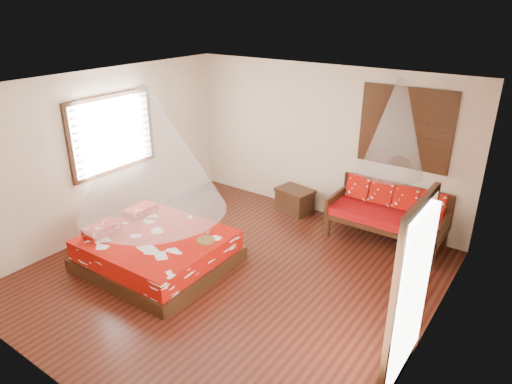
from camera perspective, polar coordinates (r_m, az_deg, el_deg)
room at (r=6.33m, az=-3.24°, el=0.39°), size 5.54×5.54×2.84m
bed at (r=7.27m, az=-12.29°, el=-7.09°), size 2.10×1.91×0.64m
daybed at (r=8.00m, az=16.21°, el=-2.42°), size 1.91×0.85×0.97m
storage_chest at (r=8.85m, az=4.85°, el=-1.03°), size 0.75×0.61×0.47m
shutter_panel at (r=7.84m, az=18.16°, el=7.59°), size 1.52×0.06×1.32m
window_left at (r=8.24m, az=-17.46°, el=6.95°), size 0.10×1.74×1.34m
glazed_door at (r=4.92m, az=18.33°, el=-12.53°), size 0.08×1.02×2.16m
wine_tray at (r=6.85m, az=-6.34°, el=-5.69°), size 0.28×0.28×0.22m
mosquito_net_main at (r=6.62m, az=-13.34°, el=4.94°), size 2.16×2.16×1.80m
mosquito_net_daybed at (r=7.38m, az=17.10°, el=7.62°), size 0.99×0.99×1.50m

